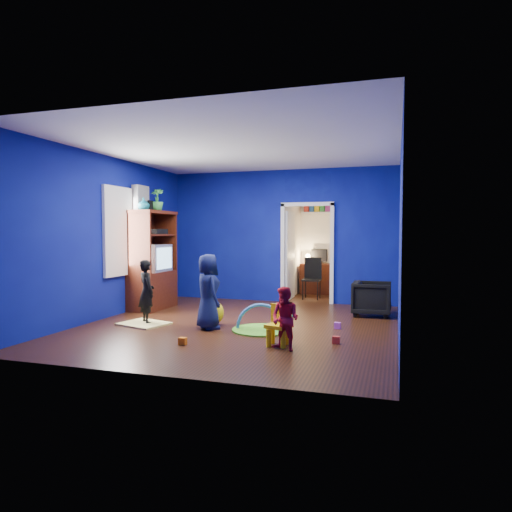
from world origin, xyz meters
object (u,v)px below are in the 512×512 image
(child_black, at_px, (147,292))
(kid_chair, at_px, (278,327))
(crt_tv, at_px, (154,258))
(folding_chair, at_px, (312,279))
(armchair, at_px, (372,299))
(toddler_red, at_px, (285,319))
(child_navy, at_px, (208,291))
(hopper_ball, at_px, (211,313))
(vase, at_px, (144,204))
(play_mat, at_px, (262,330))
(study_desk, at_px, (318,279))
(tv_armoire, at_px, (152,260))

(child_black, bearing_deg, kid_chair, -157.96)
(crt_tv, xyz_separation_m, kid_chair, (3.12, -2.18, -0.77))
(folding_chair, bearing_deg, child_black, -120.69)
(armchair, xyz_separation_m, toddler_red, (-0.95, -2.87, 0.10))
(child_navy, relative_size, hopper_ball, 2.86)
(child_navy, height_order, vase, vase)
(play_mat, relative_size, study_desk, 1.05)
(child_navy, height_order, study_desk, child_navy)
(hopper_ball, relative_size, play_mat, 0.45)
(toddler_red, height_order, crt_tv, crt_tv)
(child_navy, height_order, tv_armoire, tv_armoire)
(tv_armoire, height_order, crt_tv, tv_armoire)
(vase, xyz_separation_m, tv_armoire, (0.00, 0.30, -1.10))
(child_black, xyz_separation_m, play_mat, (2.00, 0.04, -0.53))
(crt_tv, xyz_separation_m, play_mat, (2.64, -1.33, -1.01))
(play_mat, bearing_deg, folding_chair, 87.75)
(crt_tv, height_order, play_mat, crt_tv)
(child_navy, bearing_deg, play_mat, -125.70)
(child_black, bearing_deg, hopper_ball, -130.94)
(vase, xyz_separation_m, crt_tv, (0.04, 0.30, -1.06))
(armchair, height_order, kid_chair, armchair)
(play_mat, xyz_separation_m, folding_chair, (0.14, 3.57, 0.45))
(tv_armoire, bearing_deg, study_desk, 48.64)
(hopper_ball, distance_m, play_mat, 0.94)
(child_navy, height_order, play_mat, child_navy)
(kid_chair, xyz_separation_m, folding_chair, (-0.34, 4.42, 0.21))
(armchair, height_order, child_navy, child_navy)
(study_desk, bearing_deg, toddler_red, -85.00)
(child_black, bearing_deg, crt_tv, -24.87)
(tv_armoire, height_order, folding_chair, tv_armoire)
(child_navy, height_order, folding_chair, child_navy)
(child_black, height_order, study_desk, child_black)
(vase, relative_size, hopper_ball, 0.56)
(child_navy, relative_size, vase, 5.05)
(child_black, bearing_deg, study_desk, -74.99)
(tv_armoire, height_order, study_desk, tv_armoire)
(play_mat, height_order, study_desk, study_desk)
(child_navy, distance_m, vase, 2.61)
(child_black, distance_m, toddler_red, 2.82)
(toddler_red, relative_size, hopper_ball, 1.99)
(hopper_ball, bearing_deg, vase, 153.25)
(kid_chair, relative_size, folding_chair, 0.54)
(toddler_red, xyz_separation_m, kid_chair, (-0.15, 0.20, -0.16))
(crt_tv, bearing_deg, folding_chair, 38.90)
(tv_armoire, bearing_deg, vase, -90.00)
(child_navy, relative_size, study_desk, 1.35)
(kid_chair, bearing_deg, child_navy, 166.61)
(armchair, bearing_deg, study_desk, 27.99)
(armchair, relative_size, folding_chair, 0.76)
(toddler_red, relative_size, vase, 3.52)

